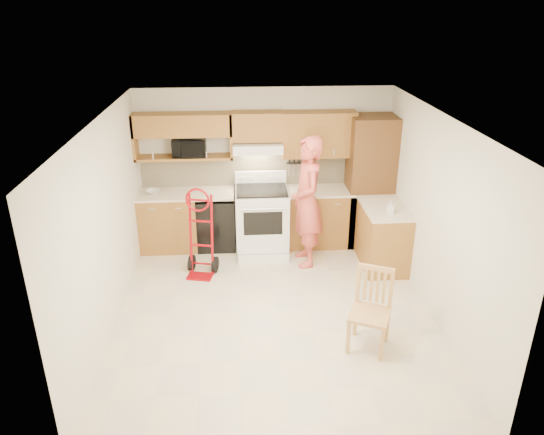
{
  "coord_description": "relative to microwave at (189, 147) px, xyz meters",
  "views": [
    {
      "loc": [
        -0.41,
        -5.62,
        3.74
      ],
      "look_at": [
        0.0,
        0.5,
        1.1
      ],
      "focal_mm": 33.79,
      "sensor_mm": 36.0,
      "label": 1
    }
  ],
  "objects": [
    {
      "name": "wall_left",
      "position": [
        -0.84,
        -2.08,
        -0.38
      ],
      "size": [
        0.02,
        4.5,
        2.5
      ],
      "primitive_type": "cube",
      "color": "silver",
      "rests_on": "ground"
    },
    {
      "name": "range_hood",
      "position": [
        1.05,
        -0.06,
        -0.0
      ],
      "size": [
        0.76,
        0.46,
        0.14
      ],
      "primitive_type": "cube",
      "color": "white",
      "rests_on": "wall_back"
    },
    {
      "name": "ceiling",
      "position": [
        1.17,
        -2.08,
        0.88
      ],
      "size": [
        4.0,
        4.5,
        0.02
      ],
      "primitive_type": "cube",
      "color": "white",
      "rests_on": "ground"
    },
    {
      "name": "countertop_return",
      "position": [
        2.87,
        -0.94,
        -0.71
      ],
      "size": [
        0.63,
        1.0,
        0.04
      ],
      "primitive_type": "cube",
      "color": "beige",
      "rests_on": "cab_return_right"
    },
    {
      "name": "pantry_tall",
      "position": [
        2.82,
        -0.14,
        -0.58
      ],
      "size": [
        0.7,
        0.6,
        2.1
      ],
      "primitive_type": "cube",
      "color": "#553711",
      "rests_on": "ground"
    },
    {
      "name": "wall_back",
      "position": [
        1.17,
        0.17,
        -0.38
      ],
      "size": [
        4.0,
        0.02,
        2.5
      ],
      "primitive_type": "cube",
      "color": "silver",
      "rests_on": "ground"
    },
    {
      "name": "range",
      "position": [
        1.1,
        -0.34,
        -1.03
      ],
      "size": [
        0.82,
        1.07,
        1.2
      ],
      "primitive_type": null,
      "color": "white",
      "rests_on": "ground"
    },
    {
      "name": "upper_cab_center",
      "position": [
        1.05,
        0.0,
        0.31
      ],
      "size": [
        0.76,
        0.33,
        0.44
      ],
      "primitive_type": "cube",
      "color": "#A0692A",
      "rests_on": "wall_back"
    },
    {
      "name": "dining_chair",
      "position": [
        2.19,
        -2.92,
        -1.15
      ],
      "size": [
        0.59,
        0.61,
        0.97
      ],
      "primitive_type": null,
      "rotation": [
        0.0,
        0.0,
        -0.43
      ],
      "color": "tan",
      "rests_on": "ground"
    },
    {
      "name": "upper_shelf_mw",
      "position": [
        -0.08,
        0.0,
        -0.16
      ],
      "size": [
        1.5,
        0.33,
        0.04
      ],
      "primitive_type": "cube",
      "color": "#A0692A",
      "rests_on": "wall_back"
    },
    {
      "name": "hand_truck",
      "position": [
        0.17,
        -1.07,
        -1.03
      ],
      "size": [
        0.56,
        0.53,
        1.21
      ],
      "primitive_type": null,
      "rotation": [
        0.0,
        0.0,
        -0.22
      ],
      "color": "#A2080F",
      "rests_on": "ground"
    },
    {
      "name": "floor",
      "position": [
        1.17,
        -2.08,
        -1.64
      ],
      "size": [
        4.0,
        4.5,
        0.02
      ],
      "primitive_type": "cube",
      "color": "beige",
      "rests_on": "ground"
    },
    {
      "name": "dishwasher",
      "position": [
        0.37,
        -0.14,
        -1.21
      ],
      "size": [
        0.6,
        0.6,
        0.85
      ],
      "primitive_type": "cube",
      "color": "black",
      "rests_on": "ground"
    },
    {
      "name": "upper_cab_right",
      "position": [
        2.0,
        0.0,
        0.17
      ],
      "size": [
        1.14,
        0.33,
        0.7
      ],
      "primitive_type": "cube",
      "color": "#A0692A",
      "rests_on": "wall_back"
    },
    {
      "name": "bowl",
      "position": [
        -0.59,
        -0.14,
        -0.67
      ],
      "size": [
        0.25,
        0.25,
        0.05
      ],
      "primitive_type": "imported",
      "rotation": [
        0.0,
        0.0,
        -0.31
      ],
      "color": "white",
      "rests_on": "countertop_left"
    },
    {
      "name": "wall_front",
      "position": [
        1.17,
        -4.34,
        -0.38
      ],
      "size": [
        4.0,
        0.02,
        2.5
      ],
      "primitive_type": "cube",
      "color": "silver",
      "rests_on": "ground"
    },
    {
      "name": "person",
      "position": [
        1.73,
        -0.79,
        -0.64
      ],
      "size": [
        0.55,
        0.77,
        1.97
      ],
      "primitive_type": "imported",
      "rotation": [
        0.0,
        0.0,
        -1.47
      ],
      "color": "#CB4D42",
      "rests_on": "ground"
    },
    {
      "name": "lower_cab_left",
      "position": [
        -0.38,
        -0.14,
        -1.18
      ],
      "size": [
        0.9,
        0.6,
        0.9
      ],
      "primitive_type": "cube",
      "color": "#A0692A",
      "rests_on": "ground"
    },
    {
      "name": "wall_right",
      "position": [
        3.18,
        -2.08,
        -0.38
      ],
      "size": [
        0.02,
        4.5,
        2.5
      ],
      "primitive_type": "cube",
      "color": "silver",
      "rests_on": "ground"
    },
    {
      "name": "upper_cab_left",
      "position": [
        -0.08,
        0.0,
        0.35
      ],
      "size": [
        1.5,
        0.33,
        0.34
      ],
      "primitive_type": "cube",
      "color": "#A0692A",
      "rests_on": "wall_back"
    },
    {
      "name": "knife_strip",
      "position": [
        1.72,
        0.12,
        -0.39
      ],
      "size": [
        0.4,
        0.05,
        0.29
      ],
      "primitive_type": null,
      "color": "black",
      "rests_on": "backsplash"
    },
    {
      "name": "lower_cab_right",
      "position": [
        2.0,
        -0.14,
        -1.18
      ],
      "size": [
        1.14,
        0.6,
        0.9
      ],
      "primitive_type": "cube",
      "color": "#A0692A",
      "rests_on": "ground"
    },
    {
      "name": "backsplash",
      "position": [
        1.17,
        0.15,
        -0.43
      ],
      "size": [
        3.92,
        0.03,
        0.55
      ],
      "primitive_type": "cube",
      "color": "beige",
      "rests_on": "wall_back"
    },
    {
      "name": "countertop_right",
      "position": [
        2.0,
        -0.13,
        -0.71
      ],
      "size": [
        1.14,
        0.63,
        0.04
      ],
      "primitive_type": "cube",
      "color": "beige",
      "rests_on": "lower_cab_right"
    },
    {
      "name": "soap_bottle",
      "position": [
        2.87,
        -1.17,
        -0.59
      ],
      "size": [
        0.1,
        0.1,
        0.2
      ],
      "primitive_type": "imported",
      "rotation": [
        0.0,
        0.0,
        -0.11
      ],
      "color": "white",
      "rests_on": "countertop_return"
    },
    {
      "name": "cab_return_right",
      "position": [
        2.87,
        -0.94,
        -1.18
      ],
      "size": [
        0.6,
        1.0,
        0.9
      ],
      "primitive_type": "cube",
      "color": "#A0692A",
      "rests_on": "ground"
    },
    {
      "name": "countertop_left",
      "position": [
        -0.08,
        -0.13,
        -0.71
      ],
      "size": [
        1.5,
        0.63,
        0.04
      ],
      "primitive_type": "cube",
      "color": "beige",
      "rests_on": "lower_cab_left"
    },
    {
      "name": "microwave",
      "position": [
        0.0,
        0.0,
        0.0
      ],
      "size": [
        0.51,
        0.34,
        0.28
      ],
      "primitive_type": "imported",
      "rotation": [
        0.0,
        0.0,
        -0.0
      ],
      "color": "black",
      "rests_on": "upper_shelf_mw"
    }
  ]
}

